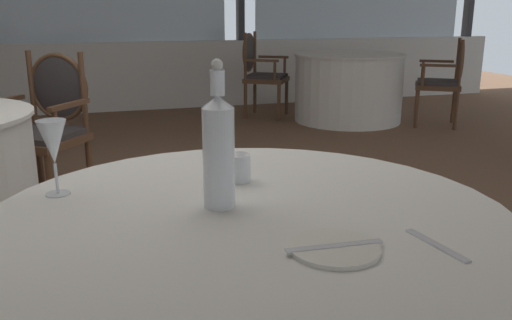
% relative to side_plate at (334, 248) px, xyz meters
% --- Properties ---
extents(ground_plane, '(15.31, 15.31, 0.00)m').
position_rel_side_plate_xyz_m(ground_plane, '(-0.26, 1.69, -0.77)').
color(ground_plane, brown).
extents(window_wall_far, '(11.06, 0.14, 2.74)m').
position_rel_side_plate_xyz_m(window_wall_far, '(-0.26, 6.11, 0.33)').
color(window_wall_far, silver).
rests_on(window_wall_far, ground_plane).
extents(side_plate, '(0.19, 0.19, 0.01)m').
position_rel_side_plate_xyz_m(side_plate, '(0.00, 0.00, 0.00)').
color(side_plate, silver).
rests_on(side_plate, foreground_table).
extents(butter_knife, '(0.21, 0.03, 0.00)m').
position_rel_side_plate_xyz_m(butter_knife, '(0.00, 0.00, 0.01)').
color(butter_knife, silver).
rests_on(butter_knife, foreground_table).
extents(dinner_fork, '(0.04, 0.18, 0.00)m').
position_rel_side_plate_xyz_m(dinner_fork, '(0.21, -0.04, -0.00)').
color(dinner_fork, silver).
rests_on(dinner_fork, foreground_table).
extents(water_bottle, '(0.08, 0.08, 0.37)m').
position_rel_side_plate_xyz_m(water_bottle, '(-0.16, 0.32, 0.14)').
color(water_bottle, white).
rests_on(water_bottle, foreground_table).
extents(wine_glass, '(0.08, 0.08, 0.20)m').
position_rel_side_plate_xyz_m(wine_glass, '(-0.56, 0.54, 0.13)').
color(wine_glass, white).
rests_on(wine_glass, foreground_table).
extents(water_tumbler, '(0.07, 0.07, 0.08)m').
position_rel_side_plate_xyz_m(water_tumbler, '(-0.07, 0.51, 0.03)').
color(water_tumbler, white).
rests_on(water_tumbler, foreground_table).
extents(background_table_0, '(1.24, 1.24, 0.76)m').
position_rel_side_plate_xyz_m(background_table_0, '(2.36, 4.68, -0.39)').
color(background_table_0, silver).
rests_on(background_table_0, ground_plane).
extents(dining_chair_0_0, '(0.64, 0.65, 0.94)m').
position_rel_side_plate_xyz_m(dining_chair_0_0, '(3.24, 4.11, -0.22)').
color(dining_chair_0_0, brown).
rests_on(dining_chair_0_0, ground_plane).
extents(dining_chair_0_1, '(0.64, 0.65, 0.99)m').
position_rel_side_plate_xyz_m(dining_chair_0_1, '(1.47, 5.25, -0.19)').
color(dining_chair_0_1, brown).
rests_on(dining_chair_0_1, ground_plane).
extents(dining_chair_1_1, '(0.66, 0.64, 0.98)m').
position_rel_side_plate_xyz_m(dining_chair_1_1, '(-0.72, 2.75, -0.20)').
color(dining_chair_1_1, brown).
rests_on(dining_chair_1_1, ground_plane).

